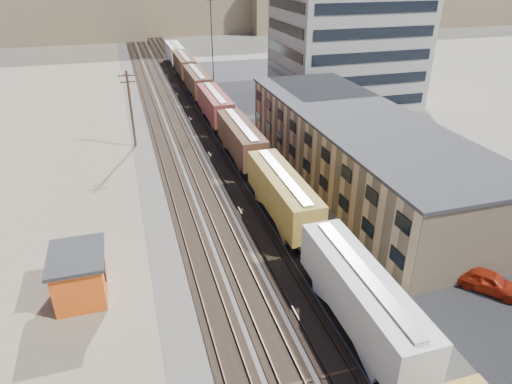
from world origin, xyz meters
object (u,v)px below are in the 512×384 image
object	(u,v)px
utility_pole_north	(131,108)
parked_car_red	(489,281)
freight_train	(226,120)
maintenance_shed	(80,275)
parked_car_blue	(333,105)

from	to	relation	value
utility_pole_north	parked_car_red	xyz separation A→B (m)	(23.58, -37.98, -4.49)
freight_train	utility_pole_north	distance (m)	12.58
freight_train	parked_car_red	xyz separation A→B (m)	(11.28, -37.13, -1.98)
freight_train	maintenance_shed	xyz separation A→B (m)	(-17.79, -29.11, -0.91)
maintenance_shed	parked_car_blue	xyz separation A→B (m)	(38.14, 38.27, -1.17)
freight_train	parked_car_red	world-z (taller)	freight_train
parked_car_blue	freight_train	bearing A→B (deg)	143.23
utility_pole_north	parked_car_blue	xyz separation A→B (m)	(32.65, 8.31, -4.59)
freight_train	parked_car_blue	size ratio (longest dim) A/B	23.57
utility_pole_north	parked_car_blue	bearing A→B (deg)	14.28
utility_pole_north	freight_train	bearing A→B (deg)	-3.93
parked_car_blue	utility_pole_north	bearing A→B (deg)	133.29
freight_train	utility_pole_north	world-z (taller)	utility_pole_north
freight_train	utility_pole_north	bearing A→B (deg)	176.07
utility_pole_north	parked_car_blue	size ratio (longest dim) A/B	1.97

